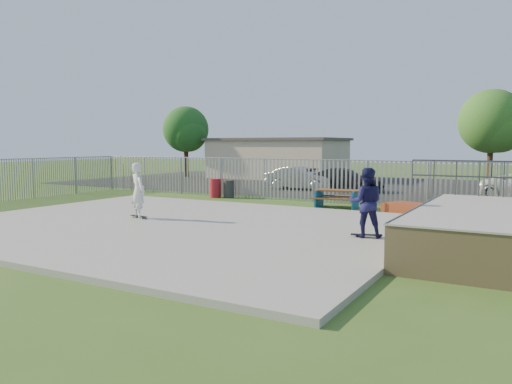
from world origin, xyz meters
The scene contains 18 objects.
ground centered at (0.00, 0.00, 0.00)m, with size 120.00×120.00×0.00m, color #3A5F20.
concrete_slab centered at (0.00, 0.00, 0.07)m, with size 15.00×12.00×0.15m, color #969691.
quarter_pipe centered at (9.50, 1.04, 0.56)m, with size 5.50×7.05×2.19m.
fence centered at (1.00, 4.59, 1.00)m, with size 26.04×16.02×2.00m.
picnic_table centered at (2.81, 7.40, 0.40)m, with size 2.08×1.80×0.79m.
funbox centered at (6.20, 6.94, 0.22)m, with size 2.39×1.73×0.43m.
trash_bin_red centered at (-4.11, 8.38, 0.48)m, with size 0.57×0.57×0.96m, color maroon.
trash_bin_grey centered at (-3.43, 8.60, 0.45)m, with size 0.54×0.54×0.90m, color #2A2A2D.
parking_lot centered at (0.00, 19.00, 0.01)m, with size 40.00×18.00×0.02m, color black.
car_silver centered at (-2.07, 14.43, 0.70)m, with size 1.43×4.11×1.35m, color #A5A5AA.
car_dark centered at (0.55, 14.80, 0.67)m, with size 1.82×4.49×1.30m, color black.
building centered at (-8.00, 23.00, 1.61)m, with size 10.40×6.40×3.20m.
tree_left centered at (-15.28, 20.56, 3.92)m, with size 3.77×3.77×5.82m.
tree_mid centered at (7.57, 21.55, 4.11)m, with size 3.95×3.95×6.10m.
skateboard_a centered at (6.11, 0.73, 0.19)m, with size 0.82×0.45×0.08m.
skateboard_b centered at (-1.85, 0.32, 0.19)m, with size 0.82×0.39×0.08m.
skater_navy centered at (6.11, 0.73, 1.11)m, with size 0.94×0.73×1.93m, color #151542.
skater_white centered at (-1.85, 0.32, 1.11)m, with size 0.70×0.46×1.93m, color silver.
Camera 1 is at (10.19, -12.66, 2.72)m, focal length 35.00 mm.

